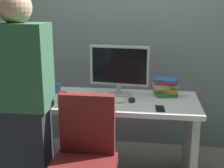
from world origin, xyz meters
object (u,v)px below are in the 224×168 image
(mouse, at_px, (132,100))
(cell_phone, at_px, (160,109))
(monitor, at_px, (119,68))
(desk, at_px, (113,123))
(person_at_desk, at_px, (23,109))
(book_stack, at_px, (166,87))
(cup_by_monitor, at_px, (57,88))
(cup_near_keyboard, at_px, (63,97))
(keyboard, at_px, (100,100))

(mouse, distance_m, cell_phone, 0.29)
(cell_phone, bearing_deg, monitor, 132.97)
(desk, xyz_separation_m, person_at_desk, (-0.55, -0.64, 0.33))
(monitor, bearing_deg, book_stack, 5.06)
(cup_by_monitor, bearing_deg, desk, -12.02)
(cup_by_monitor, xyz_separation_m, cell_phone, (0.95, -0.33, -0.04))
(person_at_desk, height_order, book_stack, person_at_desk)
(cup_by_monitor, bearing_deg, mouse, -12.82)
(desk, xyz_separation_m, monitor, (0.04, 0.13, 0.48))
(mouse, bearing_deg, desk, 164.66)
(person_at_desk, height_order, mouse, person_at_desk)
(mouse, height_order, cup_near_keyboard, cup_near_keyboard)
(mouse, bearing_deg, cup_by_monitor, 167.18)
(book_stack, bearing_deg, keyboard, -157.79)
(monitor, height_order, cup_near_keyboard, monitor)
(person_at_desk, xyz_separation_m, cup_by_monitor, (0.01, 0.75, -0.06))
(cup_near_keyboard, height_order, cell_phone, cup_near_keyboard)
(person_at_desk, bearing_deg, cup_by_monitor, 89.43)
(monitor, distance_m, cell_phone, 0.56)
(mouse, relative_size, book_stack, 0.42)
(cup_by_monitor, bearing_deg, cup_near_keyboard, -62.85)
(keyboard, relative_size, cup_by_monitor, 4.78)
(book_stack, bearing_deg, mouse, -144.21)
(person_at_desk, height_order, monitor, person_at_desk)
(book_stack, xyz_separation_m, cell_phone, (-0.06, -0.38, -0.08))
(desk, bearing_deg, keyboard, -147.42)
(person_at_desk, xyz_separation_m, cup_near_keyboard, (0.14, 0.50, -0.06))
(monitor, xyz_separation_m, keyboard, (-0.15, -0.20, -0.25))
(cup_by_monitor, distance_m, cell_phone, 1.01)
(mouse, xyz_separation_m, book_stack, (0.30, 0.21, 0.06))
(monitor, bearing_deg, mouse, -53.40)
(person_at_desk, relative_size, cup_by_monitor, 18.21)
(desk, height_order, mouse, mouse)
(cell_phone, bearing_deg, mouse, 140.78)
(monitor, height_order, mouse, monitor)
(person_at_desk, distance_m, mouse, 0.94)
(desk, bearing_deg, monitor, 72.26)
(cup_near_keyboard, xyz_separation_m, cell_phone, (0.82, -0.08, -0.04))
(desk, distance_m, cell_phone, 0.51)
(monitor, relative_size, book_stack, 2.29)
(mouse, height_order, cup_by_monitor, cup_by_monitor)
(keyboard, xyz_separation_m, mouse, (0.28, 0.02, 0.01))
(mouse, bearing_deg, cell_phone, -35.18)
(desk, relative_size, cup_near_keyboard, 16.64)
(cell_phone, bearing_deg, desk, 148.28)
(cell_phone, bearing_deg, person_at_desk, -160.17)
(cup_near_keyboard, distance_m, cell_phone, 0.82)
(person_at_desk, bearing_deg, desk, 49.27)
(person_at_desk, height_order, cup_by_monitor, person_at_desk)
(person_at_desk, bearing_deg, cell_phone, 23.87)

